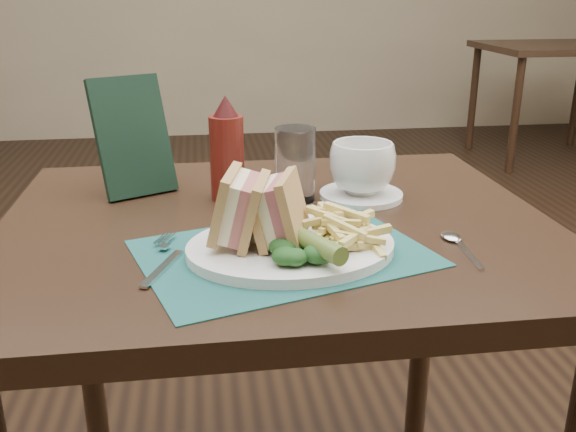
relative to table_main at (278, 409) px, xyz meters
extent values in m
plane|color=black|center=(0.00, 0.50, -0.38)|extent=(7.00, 7.00, 0.00)
plane|color=tan|center=(0.00, 4.00, -0.38)|extent=(6.00, 0.00, 6.00)
cube|color=#184F4B|center=(-0.01, -0.14, 0.38)|extent=(0.46, 0.39, 0.00)
cylinder|color=#4E6A28|center=(0.02, -0.20, 0.41)|extent=(0.07, 0.12, 0.03)
cylinder|color=white|center=(0.16, 0.09, 0.38)|extent=(0.18, 0.18, 0.01)
imported|color=white|center=(0.16, 0.09, 0.43)|extent=(0.16, 0.16, 0.09)
cylinder|color=silver|center=(0.04, 0.10, 0.44)|extent=(0.08, 0.08, 0.13)
cube|color=black|center=(-0.24, 0.18, 0.48)|extent=(0.15, 0.13, 0.21)
camera|label=1|loc=(-0.12, -0.98, 0.74)|focal=40.00mm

